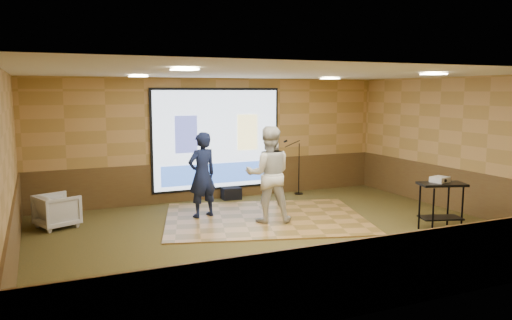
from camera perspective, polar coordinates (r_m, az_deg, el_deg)
name	(u,v)px	position (r m, az deg, el deg)	size (l,w,h in m)	color
ground	(279,234)	(9.54, 2.62, -8.44)	(9.00, 9.00, 0.00)	#333A1A
room_shell	(279,123)	(9.17, 2.70, 4.22)	(9.04, 7.04, 3.02)	tan
wainscot_back	(217,180)	(12.56, -4.46, -2.26)	(9.00, 0.04, 0.95)	#4F321A
wainscot_front	(403,269)	(6.62, 16.50, -11.90)	(9.00, 0.04, 0.95)	#4F321A
wainscot_left	(15,237)	(8.49, -25.86, -7.97)	(0.04, 7.00, 0.95)	#4F321A
wainscot_right	(458,190)	(12.06, 22.09, -3.24)	(0.04, 7.00, 0.95)	#4F321A
projector_screen	(217,140)	(12.38, -4.45, 2.27)	(3.32, 0.06, 2.52)	black
downlight_nw	(138,76)	(10.17, -13.30, 9.31)	(0.32, 0.32, 0.02)	#FFECBF
downlight_ne	(330,78)	(11.81, 8.46, 9.20)	(0.32, 0.32, 0.02)	#FFECBF
downlight_sw	(184,69)	(6.96, -8.18, 10.21)	(0.32, 0.32, 0.02)	#FFECBF
downlight_se	(434,74)	(9.19, 19.65, 9.25)	(0.32, 0.32, 0.02)	#FFECBF
dance_floor	(265,218)	(10.63, 1.03, -6.64)	(4.14, 3.15, 0.03)	#A7793D
player_left	(202,175)	(10.56, -6.17, -1.69)	(0.66, 0.43, 1.80)	#121A3B
player_right	(269,174)	(10.10, 1.45, -1.65)	(0.95, 0.74, 1.96)	silver
av_table	(441,197)	(10.35, 20.42, -4.02)	(0.87, 0.46, 0.92)	black
projector	(440,179)	(10.35, 20.26, -2.10)	(0.32, 0.27, 0.11)	silver
mic_stand	(297,176)	(13.06, 4.71, -1.80)	(0.57, 0.23, 1.45)	black
banquet_chair	(57,211)	(10.65, -21.77, -5.41)	(0.71, 0.74, 0.67)	gray
duffel_bag	(231,193)	(12.50, -2.84, -3.83)	(0.47, 0.31, 0.29)	black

